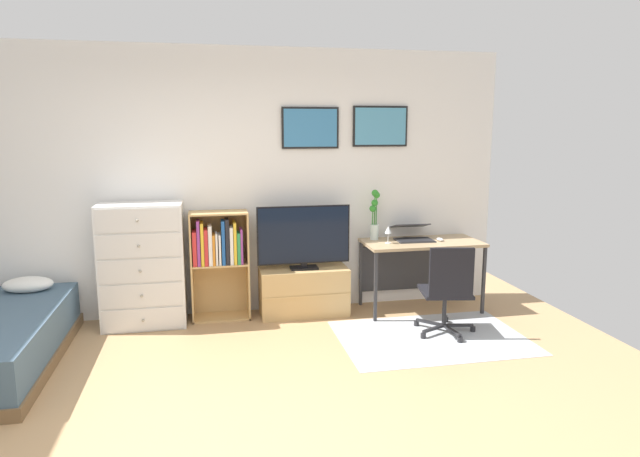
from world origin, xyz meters
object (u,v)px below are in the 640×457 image
at_px(bamboo_vase, 375,216).
at_px(office_chair, 448,288).
at_px(bookshelf, 218,254).
at_px(computer_mouse, 440,239).
at_px(laptop, 412,233).
at_px(television, 304,237).
at_px(dresser, 143,265).
at_px(desk, 419,252).
at_px(wine_glass, 388,230).
at_px(tv_stand, 304,291).

bearing_deg(bamboo_vase, office_chair, -66.60).
bearing_deg(bookshelf, computer_mouse, -4.16).
distance_m(laptop, computer_mouse, 0.29).
bearing_deg(television, dresser, 179.73).
distance_m(dresser, laptop, 2.76).
bearing_deg(desk, wine_glass, -163.73).
bearing_deg(dresser, bamboo_vase, 2.47).
relative_size(television, wine_glass, 5.27).
distance_m(bookshelf, television, 0.87).
xyz_separation_m(bookshelf, office_chair, (2.04, -0.91, -0.21)).
height_order(tv_stand, bamboo_vase, bamboo_vase).
relative_size(office_chair, wine_glass, 4.78).
height_order(television, wine_glass, television).
xyz_separation_m(television, laptop, (1.17, 0.04, -0.01)).
bearing_deg(office_chair, television, 154.98).
relative_size(dresser, bookshelf, 1.10).
distance_m(bookshelf, wine_glass, 1.73).
bearing_deg(computer_mouse, dresser, 177.92).
bearing_deg(wine_glass, desk, 16.27).
xyz_separation_m(dresser, office_chair, (2.77, -0.86, -0.14)).
xyz_separation_m(television, wine_glass, (0.86, -0.11, 0.06)).
xyz_separation_m(office_chair, computer_mouse, (0.24, 0.75, 0.30)).
bearing_deg(desk, bamboo_vase, 166.96).
bearing_deg(wine_glass, laptop, 24.57).
bearing_deg(computer_mouse, television, 175.94).
bearing_deg(desk, computer_mouse, -28.48).
bearing_deg(computer_mouse, bamboo_vase, 162.13).
relative_size(television, office_chair, 1.10).
bearing_deg(wine_glass, computer_mouse, 0.81).
relative_size(bookshelf, computer_mouse, 10.50).
height_order(laptop, bamboo_vase, bamboo_vase).
xyz_separation_m(office_chair, laptop, (-0.02, 0.89, 0.35)).
xyz_separation_m(dresser, tv_stand, (1.58, 0.02, -0.36)).
bearing_deg(tv_stand, dresser, -179.45).
relative_size(bookshelf, laptop, 2.54).
xyz_separation_m(office_chair, bamboo_vase, (-0.41, 0.96, 0.54)).
relative_size(tv_stand, television, 0.95).
relative_size(dresser, television, 1.27).
relative_size(tv_stand, bamboo_vase, 1.69).
height_order(tv_stand, wine_glass, wine_glass).
relative_size(television, computer_mouse, 9.12).
distance_m(tv_stand, office_chair, 1.49).
height_order(dresser, tv_stand, dresser).
bearing_deg(laptop, bamboo_vase, 171.82).
height_order(television, office_chair, television).
bearing_deg(tv_stand, laptop, 0.65).
distance_m(tv_stand, laptop, 1.30).
distance_m(bookshelf, desk, 2.09).
bearing_deg(office_chair, computer_mouse, 82.81).
distance_m(computer_mouse, wine_glass, 0.58).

